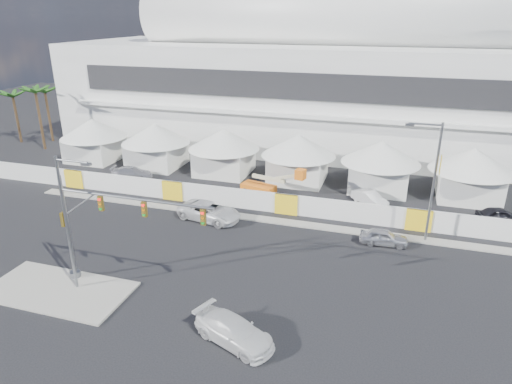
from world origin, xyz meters
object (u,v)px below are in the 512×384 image
(streetlight_median, at_px, (68,216))
(pickup_curb, at_px, (209,212))
(lot_car_c, at_px, (132,173))
(boom_lift, at_px, (265,186))
(pickup_near, at_px, (234,331))
(lot_car_a, at_px, (370,198))
(traffic_mast, at_px, (96,226))
(lot_car_b, at_px, (500,215))
(streetlight_curb, at_px, (432,175))
(sedan_silver, at_px, (384,237))

(streetlight_median, bearing_deg, pickup_curb, 72.44)
(lot_car_c, relative_size, boom_lift, 0.65)
(streetlight_median, bearing_deg, pickup_near, -9.14)
(pickup_near, xyz_separation_m, lot_car_c, (-21.04, 23.19, -0.07))
(lot_car_a, height_order, traffic_mast, traffic_mast)
(lot_car_a, xyz_separation_m, streetlight_median, (-18.19, -21.48, 4.95))
(lot_car_b, distance_m, lot_car_c, 38.80)
(pickup_curb, relative_size, lot_car_b, 1.42)
(lot_car_a, xyz_separation_m, lot_car_c, (-27.05, -0.25, 0.00))
(pickup_near, distance_m, boom_lift, 23.27)
(streetlight_median, bearing_deg, lot_car_c, 112.66)
(pickup_curb, relative_size, streetlight_curb, 0.59)
(sedan_silver, relative_size, lot_car_c, 0.83)
(lot_car_b, distance_m, boom_lift, 22.56)
(lot_car_a, bearing_deg, streetlight_curb, -101.74)
(pickup_curb, distance_m, streetlight_curb, 19.59)
(lot_car_b, height_order, traffic_mast, traffic_mast)
(pickup_curb, height_order, pickup_near, pickup_curb)
(pickup_curb, distance_m, pickup_near, 17.23)
(pickup_curb, relative_size, boom_lift, 0.82)
(lot_car_c, xyz_separation_m, boom_lift, (16.24, -0.42, 0.29))
(lot_car_a, distance_m, traffic_mast, 26.83)
(streetlight_curb, bearing_deg, lot_car_b, 40.96)
(pickup_near, bearing_deg, sedan_silver, -5.45)
(sedan_silver, height_order, pickup_near, pickup_near)
(pickup_curb, height_order, lot_car_c, pickup_curb)
(lot_car_a, relative_size, lot_car_b, 0.99)
(pickup_curb, distance_m, streetlight_median, 14.78)
(boom_lift, bearing_deg, lot_car_b, 13.37)
(traffic_mast, distance_m, boom_lift, 20.98)
(pickup_curb, distance_m, traffic_mast, 13.14)
(pickup_near, distance_m, streetlight_curb, 20.65)
(pickup_curb, relative_size, lot_car_c, 1.27)
(lot_car_a, relative_size, streetlight_curb, 0.41)
(pickup_curb, bearing_deg, streetlight_median, 173.03)
(sedan_silver, distance_m, streetlight_median, 24.39)
(lot_car_a, bearing_deg, sedan_silver, -126.04)
(lot_car_a, bearing_deg, traffic_mast, -177.74)
(boom_lift, bearing_deg, lot_car_c, -167.99)
(traffic_mast, relative_size, streetlight_median, 1.20)
(pickup_curb, height_order, boom_lift, boom_lift)
(streetlight_median, height_order, boom_lift, streetlight_median)
(sedan_silver, distance_m, pickup_curb, 15.72)
(sedan_silver, relative_size, streetlight_curb, 0.38)
(pickup_curb, bearing_deg, pickup_near, -141.92)
(pickup_near, height_order, lot_car_b, pickup_near)
(pickup_near, bearing_deg, streetlight_median, 102.62)
(sedan_silver, relative_size, pickup_curb, 0.66)
(pickup_curb, xyz_separation_m, pickup_near, (7.96, -15.29, -0.08))
(streetlight_curb, bearing_deg, pickup_curb, -175.54)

